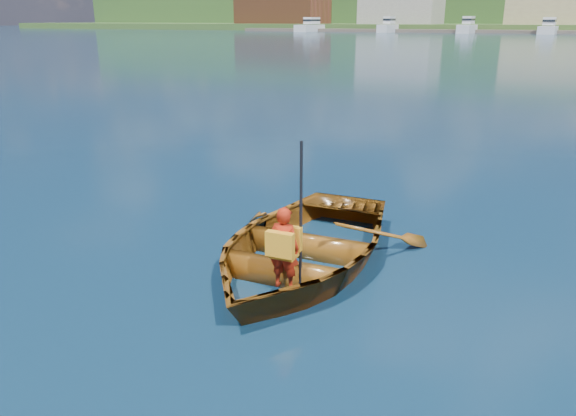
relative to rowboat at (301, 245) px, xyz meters
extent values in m
plane|color=#102148|center=(1.30, 0.65, -0.28)|extent=(600.00, 600.00, 0.00)
imported|color=brown|center=(0.00, 0.00, 0.00)|extent=(3.26, 4.36, 0.86)
imported|color=#A41F0C|center=(0.21, -0.89, 0.33)|extent=(0.39, 0.27, 1.02)
cube|color=orange|center=(0.22, -1.01, 0.42)|extent=(0.35, 0.12, 0.30)
cube|color=orange|center=(0.20, -0.77, 0.42)|extent=(0.34, 0.10, 0.30)
cube|color=orange|center=(0.21, -0.89, 0.24)|extent=(0.31, 0.24, 0.05)
cylinder|color=black|center=(0.35, -0.73, 0.71)|extent=(0.04, 0.04, 1.78)
cube|color=brown|center=(-10.44, 148.65, 0.12)|extent=(160.05, 8.26, 0.80)
cube|color=brown|center=(-88.70, 165.65, 6.72)|extent=(28.00, 16.00, 10.00)
cube|color=#92775D|center=(-3.70, 165.65, 7.72)|extent=(30.00, 16.00, 12.00)
cube|color=silver|center=(-68.31, 143.65, 0.55)|extent=(3.63, 12.96, 2.07)
cube|color=silver|center=(-68.31, 144.95, 2.69)|extent=(2.54, 5.83, 1.80)
cube|color=black|center=(-68.31, 144.95, 2.79)|extent=(2.61, 6.09, 0.50)
cube|color=silver|center=(-45.50, 143.65, 0.62)|extent=(2.82, 10.08, 2.25)
cube|color=silver|center=(-45.50, 144.66, 2.87)|extent=(1.98, 4.54, 1.80)
cube|color=black|center=(-45.50, 144.66, 2.97)|extent=(2.03, 4.74, 0.50)
cube|color=silver|center=(-25.11, 143.65, 0.62)|extent=(3.11, 11.10, 2.25)
cube|color=silver|center=(-25.11, 144.76, 2.87)|extent=(2.17, 4.99, 1.80)
cube|color=black|center=(-25.11, 144.76, 2.97)|extent=(2.24, 5.22, 0.50)
cube|color=silver|center=(-6.64, 143.65, 0.51)|extent=(3.69, 13.19, 1.98)
cube|color=silver|center=(-6.64, 144.97, 2.59)|extent=(2.58, 5.93, 1.80)
cube|color=black|center=(-6.64, 144.97, 2.69)|extent=(2.66, 6.20, 0.50)
cylinder|color=#382314|center=(-40.76, 213.47, 7.67)|extent=(0.80, 0.80, 2.78)
cylinder|color=#382314|center=(-111.50, 210.27, 7.55)|extent=(0.80, 0.80, 3.81)
cylinder|color=#382314|center=(-79.70, 209.07, 6.88)|extent=(0.80, 0.80, 2.95)
cylinder|color=#382314|center=(-48.56, 203.98, 6.45)|extent=(0.80, 0.80, 4.12)
cylinder|color=#382314|center=(-144.85, 213.17, 8.04)|extent=(0.80, 0.80, 3.64)
cylinder|color=#382314|center=(-46.90, 202.47, 5.59)|extent=(0.80, 0.80, 3.02)
sphere|color=#2E511F|center=(-46.90, 202.47, 9.61)|extent=(5.63, 5.63, 5.63)
cylinder|color=#382314|center=(-110.62, 222.08, 9.29)|extent=(0.80, 0.80, 2.57)
camera|label=1|loc=(3.09, -6.30, 2.89)|focal=35.00mm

